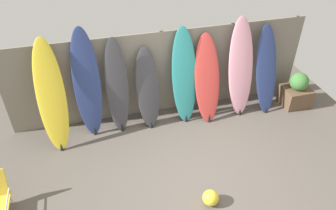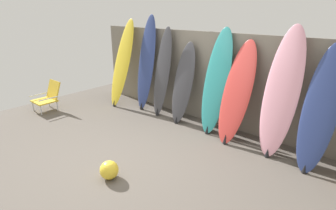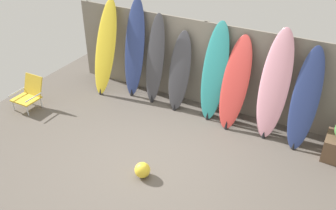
{
  "view_description": "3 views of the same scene",
  "coord_description": "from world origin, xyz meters",
  "px_view_note": "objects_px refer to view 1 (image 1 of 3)",
  "views": [
    {
      "loc": [
        -1.36,
        -3.54,
        4.31
      ],
      "look_at": [
        -0.17,
        0.9,
        0.92
      ],
      "focal_mm": 35.0,
      "sensor_mm": 36.0,
      "label": 1
    },
    {
      "loc": [
        2.73,
        -2.36,
        2.18
      ],
      "look_at": [
        0.11,
        0.64,
        0.74
      ],
      "focal_mm": 28.0,
      "sensor_mm": 36.0,
      "label": 2
    },
    {
      "loc": [
        2.68,
        -4.42,
        4.15
      ],
      "look_at": [
        0.03,
        0.43,
        0.78
      ],
      "focal_mm": 40.0,
      "sensor_mm": 36.0,
      "label": 3
    }
  ],
  "objects_px": {
    "surfboard_navy_1": "(87,85)",
    "surfboard_navy_7": "(266,71)",
    "surfboard_pink_6": "(241,68)",
    "planter_box": "(297,91)",
    "surfboard_charcoal_2": "(117,88)",
    "surfboard_yellow_0": "(51,97)",
    "surfboard_teal_4": "(184,77)",
    "surfboard_red_5": "(207,80)",
    "beach_ball": "(211,198)",
    "surfboard_charcoal_3": "(148,89)"
  },
  "relations": [
    {
      "from": "planter_box",
      "to": "surfboard_navy_1",
      "type": "bearing_deg",
      "value": 176.05
    },
    {
      "from": "surfboard_yellow_0",
      "to": "planter_box",
      "type": "distance_m",
      "value": 5.04
    },
    {
      "from": "planter_box",
      "to": "beach_ball",
      "type": "relative_size",
      "value": 3.02
    },
    {
      "from": "surfboard_navy_1",
      "to": "beach_ball",
      "type": "distance_m",
      "value": 2.97
    },
    {
      "from": "surfboard_teal_4",
      "to": "surfboard_navy_7",
      "type": "relative_size",
      "value": 1.07
    },
    {
      "from": "surfboard_navy_1",
      "to": "planter_box",
      "type": "height_order",
      "value": "surfboard_navy_1"
    },
    {
      "from": "surfboard_teal_4",
      "to": "planter_box",
      "type": "relative_size",
      "value": 2.47
    },
    {
      "from": "surfboard_charcoal_2",
      "to": "surfboard_teal_4",
      "type": "relative_size",
      "value": 0.98
    },
    {
      "from": "surfboard_navy_1",
      "to": "surfboard_navy_7",
      "type": "distance_m",
      "value": 3.6
    },
    {
      "from": "surfboard_charcoal_3",
      "to": "surfboard_navy_7",
      "type": "xyz_separation_m",
      "value": [
        2.48,
        -0.09,
        0.09
      ]
    },
    {
      "from": "surfboard_yellow_0",
      "to": "surfboard_charcoal_2",
      "type": "relative_size",
      "value": 1.07
    },
    {
      "from": "surfboard_yellow_0",
      "to": "surfboard_navy_7",
      "type": "xyz_separation_m",
      "value": [
        4.23,
        0.01,
        -0.11
      ]
    },
    {
      "from": "surfboard_yellow_0",
      "to": "surfboard_teal_4",
      "type": "height_order",
      "value": "surfboard_yellow_0"
    },
    {
      "from": "planter_box",
      "to": "surfboard_pink_6",
      "type": "bearing_deg",
      "value": 171.68
    },
    {
      "from": "surfboard_teal_4",
      "to": "beach_ball",
      "type": "bearing_deg",
      "value": -96.26
    },
    {
      "from": "surfboard_charcoal_2",
      "to": "surfboard_yellow_0",
      "type": "bearing_deg",
      "value": -174.32
    },
    {
      "from": "surfboard_pink_6",
      "to": "planter_box",
      "type": "distance_m",
      "value": 1.5
    },
    {
      "from": "surfboard_navy_1",
      "to": "planter_box",
      "type": "relative_size",
      "value": 2.71
    },
    {
      "from": "surfboard_teal_4",
      "to": "beach_ball",
      "type": "height_order",
      "value": "surfboard_teal_4"
    },
    {
      "from": "surfboard_yellow_0",
      "to": "surfboard_red_5",
      "type": "relative_size",
      "value": 1.16
    },
    {
      "from": "surfboard_red_5",
      "to": "beach_ball",
      "type": "xyz_separation_m",
      "value": [
        -0.7,
        -2.19,
        -0.72
      ]
    },
    {
      "from": "surfboard_yellow_0",
      "to": "surfboard_charcoal_3",
      "type": "distance_m",
      "value": 1.77
    },
    {
      "from": "surfboard_navy_7",
      "to": "planter_box",
      "type": "relative_size",
      "value": 2.31
    },
    {
      "from": "surfboard_yellow_0",
      "to": "surfboard_navy_7",
      "type": "bearing_deg",
      "value": 0.07
    },
    {
      "from": "surfboard_charcoal_2",
      "to": "surfboard_pink_6",
      "type": "height_order",
      "value": "surfboard_pink_6"
    },
    {
      "from": "surfboard_teal_4",
      "to": "surfboard_pink_6",
      "type": "distance_m",
      "value": 1.17
    },
    {
      "from": "surfboard_yellow_0",
      "to": "beach_ball",
      "type": "xyz_separation_m",
      "value": [
        2.25,
        -2.15,
        -0.87
      ]
    },
    {
      "from": "surfboard_yellow_0",
      "to": "surfboard_navy_7",
      "type": "height_order",
      "value": "surfboard_yellow_0"
    },
    {
      "from": "surfboard_yellow_0",
      "to": "surfboard_pink_6",
      "type": "bearing_deg",
      "value": 0.96
    },
    {
      "from": "surfboard_yellow_0",
      "to": "surfboard_red_5",
      "type": "xyz_separation_m",
      "value": [
        2.95,
        0.04,
        -0.14
      ]
    },
    {
      "from": "surfboard_teal_4",
      "to": "surfboard_navy_7",
      "type": "distance_m",
      "value": 1.74
    },
    {
      "from": "surfboard_teal_4",
      "to": "surfboard_charcoal_2",
      "type": "bearing_deg",
      "value": -179.93
    },
    {
      "from": "surfboard_teal_4",
      "to": "planter_box",
      "type": "xyz_separation_m",
      "value": [
        2.49,
        -0.25,
        -0.61
      ]
    },
    {
      "from": "surfboard_charcoal_2",
      "to": "surfboard_teal_4",
      "type": "bearing_deg",
      "value": 0.07
    },
    {
      "from": "surfboard_red_5",
      "to": "planter_box",
      "type": "distance_m",
      "value": 2.11
    },
    {
      "from": "planter_box",
      "to": "beach_ball",
      "type": "bearing_deg",
      "value": -143.66
    },
    {
      "from": "surfboard_charcoal_3",
      "to": "surfboard_red_5",
      "type": "bearing_deg",
      "value": -2.72
    },
    {
      "from": "surfboard_pink_6",
      "to": "surfboard_navy_7",
      "type": "distance_m",
      "value": 0.58
    },
    {
      "from": "surfboard_teal_4",
      "to": "surfboard_red_5",
      "type": "xyz_separation_m",
      "value": [
        0.45,
        -0.08,
        -0.09
      ]
    },
    {
      "from": "surfboard_yellow_0",
      "to": "surfboard_charcoal_3",
      "type": "height_order",
      "value": "surfboard_yellow_0"
    },
    {
      "from": "surfboard_pink_6",
      "to": "planter_box",
      "type": "relative_size",
      "value": 2.59
    },
    {
      "from": "surfboard_charcoal_2",
      "to": "planter_box",
      "type": "xyz_separation_m",
      "value": [
        3.82,
        -0.25,
        -0.59
      ]
    },
    {
      "from": "surfboard_navy_7",
      "to": "beach_ball",
      "type": "height_order",
      "value": "surfboard_navy_7"
    },
    {
      "from": "surfboard_pink_6",
      "to": "beach_ball",
      "type": "xyz_separation_m",
      "value": [
        -1.42,
        -2.21,
        -0.87
      ]
    },
    {
      "from": "surfboard_navy_1",
      "to": "surfboard_teal_4",
      "type": "xyz_separation_m",
      "value": [
        1.86,
        -0.05,
        -0.1
      ]
    },
    {
      "from": "surfboard_pink_6",
      "to": "beach_ball",
      "type": "height_order",
      "value": "surfboard_pink_6"
    },
    {
      "from": "surfboard_navy_7",
      "to": "surfboard_navy_1",
      "type": "bearing_deg",
      "value": 177.4
    },
    {
      "from": "surfboard_navy_7",
      "to": "planter_box",
      "type": "distance_m",
      "value": 0.95
    },
    {
      "from": "surfboard_yellow_0",
      "to": "surfboard_charcoal_2",
      "type": "xyz_separation_m",
      "value": [
        1.17,
        0.12,
        -0.07
      ]
    },
    {
      "from": "surfboard_yellow_0",
      "to": "planter_box",
      "type": "height_order",
      "value": "surfboard_yellow_0"
    }
  ]
}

